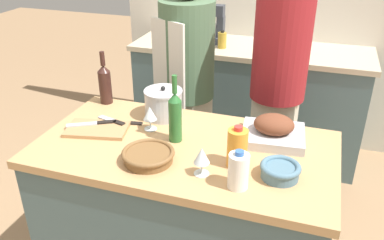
# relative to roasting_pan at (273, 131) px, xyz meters

# --- Properties ---
(kitchen_island) EXTENTS (1.40, 0.75, 0.92)m
(kitchen_island) POSITION_rel_roasting_pan_xyz_m (-0.38, -0.19, -0.51)
(kitchen_island) COLOR #4C666B
(kitchen_island) RESTS_ON ground_plane
(back_counter) EXTENTS (1.90, 0.60, 0.94)m
(back_counter) POSITION_rel_roasting_pan_xyz_m (-0.38, 1.41, -0.50)
(back_counter) COLOR #4C666B
(back_counter) RESTS_ON ground_plane
(roasting_pan) EXTENTS (0.32, 0.29, 0.13)m
(roasting_pan) POSITION_rel_roasting_pan_xyz_m (0.00, 0.00, 0.00)
(roasting_pan) COLOR #BCBCC1
(roasting_pan) RESTS_ON kitchen_island
(wicker_basket) EXTENTS (0.23, 0.23, 0.05)m
(wicker_basket) POSITION_rel_roasting_pan_xyz_m (-0.49, -0.36, -0.02)
(wicker_basket) COLOR brown
(wicker_basket) RESTS_ON kitchen_island
(cutting_board) EXTENTS (0.33, 0.24, 0.02)m
(cutting_board) POSITION_rel_roasting_pan_xyz_m (-0.85, -0.18, -0.04)
(cutting_board) COLOR #AD7F51
(cutting_board) RESTS_ON kitchen_island
(stock_pot) EXTENTS (0.20, 0.20, 0.17)m
(stock_pot) POSITION_rel_roasting_pan_xyz_m (-0.59, 0.07, 0.03)
(stock_pot) COLOR #B7B7BC
(stock_pot) RESTS_ON kitchen_island
(mixing_bowl) EXTENTS (0.17, 0.17, 0.06)m
(mixing_bowl) POSITION_rel_roasting_pan_xyz_m (0.07, -0.30, -0.01)
(mixing_bowl) COLOR slate
(mixing_bowl) RESTS_ON kitchen_island
(juice_jug) EXTENTS (0.09, 0.09, 0.19)m
(juice_jug) POSITION_rel_roasting_pan_xyz_m (-0.12, -0.27, 0.04)
(juice_jug) COLOR orange
(juice_jug) RESTS_ON kitchen_island
(milk_jug) EXTENTS (0.08, 0.08, 0.17)m
(milk_jug) POSITION_rel_roasting_pan_xyz_m (-0.08, -0.42, 0.03)
(milk_jug) COLOR white
(milk_jug) RESTS_ON kitchen_island
(wine_bottle_green) EXTENTS (0.07, 0.07, 0.30)m
(wine_bottle_green) POSITION_rel_roasting_pan_xyz_m (-0.97, 0.13, 0.07)
(wine_bottle_green) COLOR #381E19
(wine_bottle_green) RESTS_ON kitchen_island
(wine_bottle_dark) EXTENTS (0.06, 0.06, 0.33)m
(wine_bottle_dark) POSITION_rel_roasting_pan_xyz_m (-0.44, -0.15, 0.08)
(wine_bottle_dark) COLOR #28662D
(wine_bottle_dark) RESTS_ON kitchen_island
(wine_glass_left) EXTENTS (0.07, 0.07, 0.12)m
(wine_glass_left) POSITION_rel_roasting_pan_xyz_m (-0.60, -0.09, 0.04)
(wine_glass_left) COLOR silver
(wine_glass_left) RESTS_ON kitchen_island
(wine_glass_right) EXTENTS (0.07, 0.07, 0.13)m
(wine_glass_right) POSITION_rel_roasting_pan_xyz_m (-0.24, -0.38, 0.04)
(wine_glass_right) COLOR silver
(wine_glass_right) RESTS_ON kitchen_island
(knife_chef) EXTENTS (0.23, 0.15, 0.01)m
(knife_chef) POSITION_rel_roasting_pan_xyz_m (-0.88, -0.16, -0.03)
(knife_chef) COLOR #B7B7BC
(knife_chef) RESTS_ON cutting_board
(knife_paring) EXTENTS (0.17, 0.07, 0.01)m
(knife_paring) POSITION_rel_roasting_pan_xyz_m (-0.81, -0.10, -0.03)
(knife_paring) COLOR #B7B7BC
(knife_paring) RESTS_ON cutting_board
(knife_bread) EXTENTS (0.20, 0.06, 0.01)m
(knife_bread) POSITION_rel_roasting_pan_xyz_m (-0.75, -0.07, -0.05)
(knife_bread) COLOR #B7B7BC
(knife_bread) RESTS_ON kitchen_island
(stand_mixer) EXTENTS (0.18, 0.14, 0.31)m
(stand_mixer) POSITION_rel_roasting_pan_xyz_m (-0.70, 1.42, 0.10)
(stand_mixer) COLOR #333842
(stand_mixer) RESTS_ON back_counter
(condiment_bottle_tall) EXTENTS (0.07, 0.07, 0.14)m
(condiment_bottle_tall) POSITION_rel_roasting_pan_xyz_m (-0.59, 1.30, 0.03)
(condiment_bottle_tall) COLOR #B28E2D
(condiment_bottle_tall) RESTS_ON back_counter
(condiment_bottle_short) EXTENTS (0.06, 0.06, 0.13)m
(condiment_bottle_short) POSITION_rel_roasting_pan_xyz_m (-0.16, 1.47, 0.03)
(condiment_bottle_short) COLOR #B28E2D
(condiment_bottle_short) RESTS_ON back_counter
(person_cook_aproned) EXTENTS (0.38, 0.40, 1.60)m
(person_cook_aproned) POSITION_rel_roasting_pan_xyz_m (-0.67, 0.69, -0.09)
(person_cook_aproned) COLOR beige
(person_cook_aproned) RESTS_ON ground_plane
(person_cook_guest) EXTENTS (0.33, 0.33, 1.80)m
(person_cook_guest) POSITION_rel_roasting_pan_xyz_m (-0.06, 0.64, 0.04)
(person_cook_guest) COLOR beige
(person_cook_guest) RESTS_ON ground_plane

